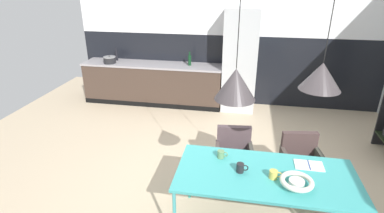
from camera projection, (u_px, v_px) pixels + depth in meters
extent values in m
plane|color=#C0AB8C|center=(207.00, 193.00, 3.99)|extent=(8.71, 8.71, 0.00)
cube|color=black|center=(228.00, 69.00, 6.67)|extent=(6.57, 0.12, 1.49)
cube|color=#3D2E26|center=(153.00, 84.00, 6.74)|extent=(3.03, 0.60, 0.86)
cube|color=gray|center=(152.00, 65.00, 6.56)|extent=(3.06, 0.63, 0.04)
cube|color=black|center=(150.00, 105.00, 6.61)|extent=(3.03, 0.01, 0.10)
cube|color=#ADAFB2|center=(240.00, 61.00, 6.19)|extent=(0.68, 0.60, 2.08)
cube|color=teal|center=(266.00, 175.00, 3.12)|extent=(1.85, 0.87, 0.03)
cylinder|color=teal|center=(189.00, 174.00, 3.78)|extent=(0.04, 0.04, 0.73)
cylinder|color=teal|center=(340.00, 190.00, 3.48)|extent=(0.04, 0.04, 0.73)
cube|color=#3F3736|center=(234.00, 159.00, 4.01)|extent=(0.53, 0.51, 0.06)
cube|color=#46383C|center=(234.00, 138.00, 4.11)|extent=(0.46, 0.13, 0.35)
cube|color=#3A3832|center=(251.00, 153.00, 3.96)|extent=(0.09, 0.42, 0.14)
cube|color=#433835|center=(217.00, 152.00, 3.99)|extent=(0.09, 0.42, 0.14)
cylinder|color=black|center=(249.00, 182.00, 3.91)|extent=(0.02, 0.02, 0.37)
cylinder|color=black|center=(218.00, 181.00, 3.94)|extent=(0.02, 0.02, 0.37)
cylinder|color=black|center=(247.00, 165.00, 4.26)|extent=(0.02, 0.02, 0.37)
cylinder|color=black|center=(218.00, 164.00, 4.29)|extent=(0.02, 0.02, 0.37)
cylinder|color=black|center=(247.00, 184.00, 4.15)|extent=(0.06, 0.41, 0.02)
cylinder|color=black|center=(218.00, 183.00, 4.18)|extent=(0.06, 0.41, 0.02)
cube|color=#3F3736|center=(302.00, 165.00, 3.85)|extent=(0.55, 0.53, 0.06)
cube|color=#41302F|center=(299.00, 144.00, 3.96)|extent=(0.46, 0.15, 0.34)
cube|color=#3A3B32|center=(320.00, 159.00, 3.81)|extent=(0.12, 0.42, 0.14)
cube|color=#413833|center=(285.00, 159.00, 3.82)|extent=(0.12, 0.42, 0.14)
cylinder|color=black|center=(320.00, 189.00, 3.76)|extent=(0.02, 0.02, 0.39)
cylinder|color=black|center=(288.00, 189.00, 3.77)|extent=(0.02, 0.02, 0.39)
cylinder|color=black|center=(310.00, 171.00, 4.11)|extent=(0.02, 0.02, 0.39)
cylinder|color=black|center=(280.00, 171.00, 4.12)|extent=(0.02, 0.02, 0.39)
cylinder|color=black|center=(313.00, 192.00, 4.01)|extent=(0.08, 0.41, 0.02)
cylinder|color=black|center=(282.00, 191.00, 4.02)|extent=(0.08, 0.41, 0.02)
cylinder|color=silver|center=(296.00, 183.00, 2.91)|extent=(0.15, 0.15, 0.07)
torus|color=beige|center=(297.00, 181.00, 2.90)|extent=(0.32, 0.32, 0.05)
cube|color=white|center=(302.00, 165.00, 3.26)|extent=(0.15, 0.19, 0.01)
cube|color=white|center=(316.00, 166.00, 3.23)|extent=(0.15, 0.19, 0.01)
cube|color=#334C8C|center=(309.00, 165.00, 3.24)|extent=(0.01, 0.19, 0.00)
cylinder|color=#5B8456|center=(221.00, 154.00, 3.38)|extent=(0.08, 0.08, 0.09)
torus|color=#5B8456|center=(225.00, 154.00, 3.37)|extent=(0.06, 0.01, 0.06)
cylinder|color=gold|center=(273.00, 174.00, 3.03)|extent=(0.08, 0.08, 0.09)
torus|color=gold|center=(279.00, 175.00, 3.02)|extent=(0.06, 0.01, 0.06)
cylinder|color=black|center=(240.00, 168.00, 3.13)|extent=(0.08, 0.08, 0.10)
torus|color=black|center=(245.00, 168.00, 3.12)|extent=(0.07, 0.01, 0.07)
cylinder|color=black|center=(110.00, 60.00, 6.58)|extent=(0.26, 0.26, 0.13)
cylinder|color=gray|center=(109.00, 57.00, 6.55)|extent=(0.27, 0.27, 0.01)
sphere|color=black|center=(109.00, 56.00, 6.54)|extent=(0.02, 0.02, 0.02)
cylinder|color=#0F3319|center=(190.00, 60.00, 6.39)|extent=(0.07, 0.07, 0.22)
cylinder|color=#0F3319|center=(190.00, 53.00, 6.34)|extent=(0.03, 0.03, 0.08)
cylinder|color=black|center=(117.00, 56.00, 6.78)|extent=(0.06, 0.06, 0.21)
cylinder|color=black|center=(116.00, 49.00, 6.73)|extent=(0.03, 0.03, 0.08)
cylinder|color=black|center=(240.00, 6.00, 2.56)|extent=(0.01, 0.01, 1.09)
cone|color=#383234|center=(235.00, 84.00, 2.83)|extent=(0.39, 0.39, 0.30)
cylinder|color=black|center=(334.00, 2.00, 2.40)|extent=(0.01, 0.01, 0.99)
cone|color=#383234|center=(321.00, 76.00, 2.65)|extent=(0.36, 0.36, 0.24)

